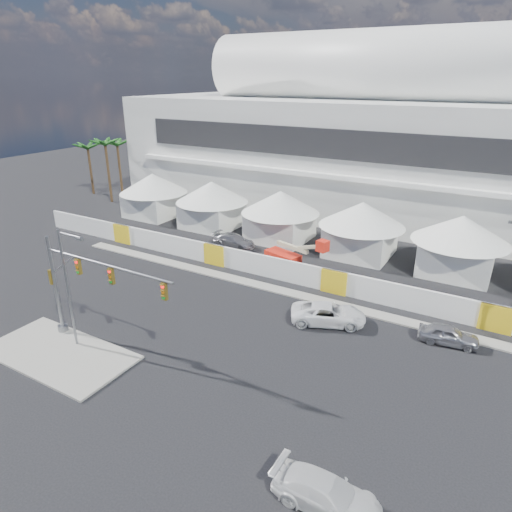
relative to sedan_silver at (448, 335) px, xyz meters
The scene contains 13 objects.
ground 19.02m from the sedan_silver, 144.28° to the right, with size 160.00×160.00×0.00m, color black.
median_island 25.66m from the sedan_silver, 146.66° to the right, with size 10.00×5.00×0.15m, color gray.
stadium 32.36m from the sedan_silver, 102.47° to the left, with size 80.00×24.80×21.98m.
tent_row 19.89m from the sedan_silver, 139.16° to the left, with size 53.40×8.40×5.40m.
hoarding_fence 10.03m from the sedan_silver, 160.15° to the left, with size 70.00×0.25×2.00m, color white.
palm_cluster 52.61m from the sedan_silver, 159.37° to the left, with size 10.60×10.60×8.55m.
sedan_silver is the anchor object (origin of this frame).
pickup_curb 8.11m from the sedan_silver, 169.31° to the right, with size 5.38×2.48×1.50m, color white.
pickup_near 15.94m from the sedan_silver, 98.29° to the right, with size 4.71×1.91×1.37m, color silver.
lot_car_c 23.99m from the sedan_silver, 159.60° to the left, with size 4.67×1.90×1.36m, color #9B9B9F.
traffic_mast 24.61m from the sedan_silver, 150.24° to the right, with size 10.79×0.68×6.98m.
streetlight_median 25.00m from the sedan_silver, 148.83° to the right, with size 2.22×0.22×8.03m.
boom_lift 16.86m from the sedan_silver, 155.62° to the left, with size 7.17×2.51×3.53m.
Camera 1 is at (17.62, -18.16, 16.85)m, focal length 32.00 mm.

